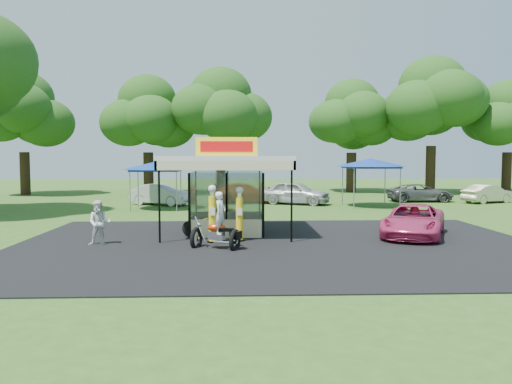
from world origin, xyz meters
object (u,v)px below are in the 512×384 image
spectator_west (99,223)px  bg_car_c (295,193)px  kiosk_car (228,216)px  gas_station_kiosk (227,193)px  bg_car_d (421,193)px  gas_pump_left (212,215)px  pink_sedan (413,221)px  gas_pump_right (239,215)px  bg_car_a (162,194)px  tent_east (371,163)px  motorcycle (219,226)px  tent_west (156,166)px  bg_car_b (246,193)px  bg_car_e (488,194)px

spectator_west → bg_car_c: 18.66m
kiosk_car → gas_station_kiosk: bearing=-180.0°
bg_car_d → gas_pump_left: bearing=139.2°
pink_sedan → spectator_west: 12.65m
gas_station_kiosk → gas_pump_right: (0.53, -2.25, -0.73)m
gas_pump_left → bg_car_a: gas_pump_left is taller
tent_east → motorcycle: bearing=-122.2°
gas_pump_right → bg_car_a: (-5.35, 15.38, -0.31)m
pink_sedan → bg_car_d: pink_sedan is taller
gas_pump_left → tent_west: tent_west is taller
gas_station_kiosk → gas_pump_left: 2.66m
kiosk_car → spectator_west: spectator_west is taller
pink_sedan → gas_pump_left: bearing=-147.0°
pink_sedan → tent_east: size_ratio=1.05×
kiosk_car → bg_car_c: bg_car_c is taller
gas_pump_right → motorcycle: (-0.76, -1.57, -0.21)m
gas_pump_left → bg_car_c: gas_pump_left is taller
gas_station_kiosk → bg_car_d: 20.74m
bg_car_c → tent_west: (-9.30, -2.83, 1.93)m
gas_station_kiosk → bg_car_c: 14.13m
bg_car_a → tent_west: bearing=-151.5°
gas_station_kiosk → bg_car_b: 14.47m
spectator_west → bg_car_a: size_ratio=0.38×
tent_west → gas_station_kiosk: bearing=-65.7°
gas_pump_right → bg_car_c: bearing=75.6°
kiosk_car → bg_car_e: bg_car_e is taller
bg_car_c → bg_car_d: (9.65, 1.73, -0.17)m
gas_station_kiosk → motorcycle: 3.94m
bg_car_b → bg_car_d: bg_car_b is taller
kiosk_car → spectator_west: (-4.77, -5.03, 0.38)m
bg_car_b → gas_pump_right: bearing=173.5°
gas_station_kiosk → gas_pump_left: gas_station_kiosk is taller
motorcycle → spectator_west: size_ratio=1.27×
gas_pump_right → bg_car_a: gas_pump_right is taller
motorcycle → tent_east: size_ratio=0.47×
motorcycle → bg_car_a: bearing=127.0°
motorcycle → bg_car_e: bearing=64.9°
spectator_west → bg_car_d: bearing=35.3°
spectator_west → bg_car_c: spectator_west is taller
gas_pump_right → tent_east: tent_east is taller
kiosk_car → bg_car_d: (14.20, 12.87, 0.18)m
bg_car_e → tent_west: size_ratio=0.93×
spectator_west → bg_car_d: (18.96, 17.90, -0.19)m
pink_sedan → bg_car_e: 18.76m
pink_sedan → bg_car_b: size_ratio=1.00×
bg_car_b → bg_car_d: (13.14, 0.69, -0.05)m
pink_sedan → tent_east: bearing=107.8°
motorcycle → kiosk_car: (0.23, 6.03, -0.37)m
gas_pump_left → bg_car_a: size_ratio=0.51×
gas_pump_left → pink_sedan: 8.40m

